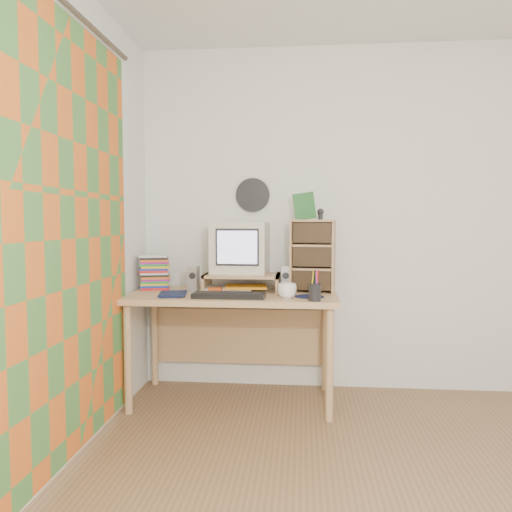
% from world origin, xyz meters
% --- Properties ---
extents(back_wall, '(3.50, 0.00, 3.50)m').
position_xyz_m(back_wall, '(0.00, 1.75, 1.25)').
color(back_wall, white).
rests_on(back_wall, floor).
extents(left_wall, '(0.00, 3.50, 3.50)m').
position_xyz_m(left_wall, '(-1.75, 0.00, 1.25)').
color(left_wall, white).
rests_on(left_wall, floor).
extents(curtain, '(0.00, 2.20, 2.20)m').
position_xyz_m(curtain, '(-1.71, 0.48, 1.15)').
color(curtain, orange).
rests_on(curtain, left_wall).
extents(wall_disc, '(0.25, 0.02, 0.25)m').
position_xyz_m(wall_disc, '(-0.93, 1.73, 1.43)').
color(wall_disc, black).
rests_on(wall_disc, back_wall).
extents(desk, '(1.40, 0.70, 0.75)m').
position_xyz_m(desk, '(-1.03, 1.44, 0.62)').
color(desk, tan).
rests_on(desk, floor).
extents(monitor_riser, '(0.52, 0.30, 0.12)m').
position_xyz_m(monitor_riser, '(-0.98, 1.48, 0.84)').
color(monitor_riser, tan).
rests_on(monitor_riser, desk).
extents(crt_monitor, '(0.40, 0.40, 0.36)m').
position_xyz_m(crt_monitor, '(-1.00, 1.53, 1.05)').
color(crt_monitor, beige).
rests_on(crt_monitor, monitor_riser).
extents(speaker_left, '(0.07, 0.07, 0.18)m').
position_xyz_m(speaker_left, '(-1.31, 1.42, 0.84)').
color(speaker_left, '#9F9FA3').
rests_on(speaker_left, desk).
extents(speaker_right, '(0.08, 0.08, 0.18)m').
position_xyz_m(speaker_right, '(-0.67, 1.46, 0.84)').
color(speaker_right, '#9F9FA3').
rests_on(speaker_right, desk).
extents(keyboard, '(0.46, 0.16, 0.03)m').
position_xyz_m(keyboard, '(-1.03, 1.17, 0.77)').
color(keyboard, black).
rests_on(keyboard, desk).
extents(dvd_stack, '(0.22, 0.18, 0.28)m').
position_xyz_m(dvd_stack, '(-1.62, 1.52, 0.89)').
color(dvd_stack, brown).
rests_on(dvd_stack, desk).
extents(cd_rack, '(0.32, 0.20, 0.50)m').
position_xyz_m(cd_rack, '(-0.49, 1.49, 1.00)').
color(cd_rack, tan).
rests_on(cd_rack, desk).
extents(mug, '(0.15, 0.15, 0.10)m').
position_xyz_m(mug, '(-0.66, 1.18, 0.80)').
color(mug, white).
rests_on(mug, desk).
extents(diary, '(0.24, 0.20, 0.04)m').
position_xyz_m(diary, '(-1.49, 1.21, 0.77)').
color(diary, '#0F1738').
rests_on(diary, desk).
extents(mousepad, '(0.20, 0.20, 0.00)m').
position_xyz_m(mousepad, '(-0.52, 1.25, 0.75)').
color(mousepad, black).
rests_on(mousepad, desk).
extents(pen_cup, '(0.08, 0.08, 0.15)m').
position_xyz_m(pen_cup, '(-0.48, 1.09, 0.82)').
color(pen_cup, black).
rests_on(pen_cup, desk).
extents(papers, '(0.35, 0.27, 0.04)m').
position_xyz_m(papers, '(-1.03, 1.47, 0.77)').
color(papers, silver).
rests_on(papers, desk).
extents(red_box, '(0.09, 0.06, 0.04)m').
position_xyz_m(red_box, '(-1.14, 1.32, 0.77)').
color(red_box, '#D24C16').
rests_on(red_box, desk).
extents(game_box, '(0.14, 0.05, 0.18)m').
position_xyz_m(game_box, '(-0.55, 1.47, 1.34)').
color(game_box, '#165019').
rests_on(game_box, cd_rack).
extents(webcam, '(0.05, 0.05, 0.08)m').
position_xyz_m(webcam, '(-0.44, 1.48, 1.29)').
color(webcam, black).
rests_on(webcam, cd_rack).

